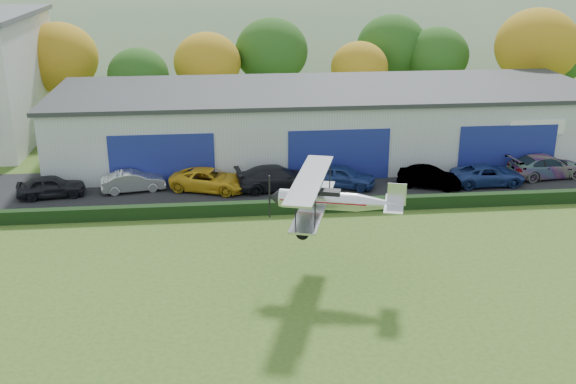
{
  "coord_description": "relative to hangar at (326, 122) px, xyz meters",
  "views": [
    {
      "loc": [
        -3.04,
        -22.08,
        15.41
      ],
      "look_at": [
        0.35,
        10.96,
        3.28
      ],
      "focal_mm": 42.36,
      "sensor_mm": 36.0,
      "label": 1
    }
  ],
  "objects": [
    {
      "name": "car_4",
      "position": [
        0.0,
        -7.54,
        -1.86
      ],
      "size": [
        4.75,
        3.36,
        1.5
      ],
      "primitive_type": "imported",
      "rotation": [
        0.0,
        0.0,
        1.17
      ],
      "color": "navy",
      "rests_on": "apron"
    },
    {
      "name": "car_2",
      "position": [
        -8.86,
        -7.31,
        -1.89
      ],
      "size": [
        5.69,
        4.01,
        1.44
      ],
      "primitive_type": "imported",
      "rotation": [
        0.0,
        0.0,
        1.22
      ],
      "color": "gold",
      "rests_on": "apron"
    },
    {
      "name": "distant_hills",
      "position": [
        -9.38,
        112.02,
        -15.7
      ],
      "size": [
        430.0,
        196.0,
        56.0
      ],
      "color": "#4C6642",
      "rests_on": "ground"
    },
    {
      "name": "car_7",
      "position": [
        14.57,
        -6.97,
        -1.81
      ],
      "size": [
        5.72,
        2.86,
        1.6
      ],
      "primitive_type": "imported",
      "rotation": [
        0.0,
        0.0,
        1.69
      ],
      "color": "gray",
      "rests_on": "apron"
    },
    {
      "name": "ground",
      "position": [
        -5.0,
        -27.98,
        -2.66
      ],
      "size": [
        300.0,
        300.0,
        0.0
      ],
      "primitive_type": "plane",
      "color": "#3E5A1C",
      "rests_on": "ground"
    },
    {
      "name": "biplane",
      "position": [
        -2.99,
        -20.3,
        1.41
      ],
      "size": [
        6.59,
        7.46,
        2.79
      ],
      "rotation": [
        0.0,
        0.0,
        -0.29
      ],
      "color": "silver"
    },
    {
      "name": "car_1",
      "position": [
        -13.89,
        -6.96,
        -1.92
      ],
      "size": [
        4.36,
        2.2,
        1.37
      ],
      "primitive_type": "imported",
      "rotation": [
        0.0,
        0.0,
        1.76
      ],
      "color": "silver",
      "rests_on": "apron"
    },
    {
      "name": "hedge",
      "position": [
        -2.0,
        -11.78,
        -2.26
      ],
      "size": [
        46.0,
        0.6,
        0.8
      ],
      "primitive_type": "cube",
      "color": "black",
      "rests_on": "ground"
    },
    {
      "name": "car_5",
      "position": [
        5.79,
        -8.26,
        -1.91
      ],
      "size": [
        4.46,
        2.94,
        1.39
      ],
      "primitive_type": "imported",
      "rotation": [
        0.0,
        0.0,
        1.19
      ],
      "color": "gray",
      "rests_on": "apron"
    },
    {
      "name": "tree_belt",
      "position": [
        -4.15,
        12.64,
        2.95
      ],
      "size": [
        75.7,
        13.22,
        10.12
      ],
      "color": "#3D2614",
      "rests_on": "ground"
    },
    {
      "name": "apron",
      "position": [
        -2.0,
        -6.98,
        -2.63
      ],
      "size": [
        48.0,
        9.0,
        0.05
      ],
      "primitive_type": "cube",
      "color": "black",
      "rests_on": "ground"
    },
    {
      "name": "car_0",
      "position": [
        -19.03,
        -7.53,
        -1.88
      ],
      "size": [
        4.45,
        2.33,
        1.45
      ],
      "primitive_type": "imported",
      "rotation": [
        0.0,
        0.0,
        1.72
      ],
      "color": "black",
      "rests_on": "apron"
    },
    {
      "name": "hangar",
      "position": [
        0.0,
        0.0,
        0.0
      ],
      "size": [
        40.6,
        12.6,
        5.3
      ],
      "color": "#B2B7BC",
      "rests_on": "ground"
    },
    {
      "name": "car_3",
      "position": [
        -4.42,
        -7.58,
        -1.81
      ],
      "size": [
        5.78,
        2.98,
        1.6
      ],
      "primitive_type": "imported",
      "rotation": [
        0.0,
        0.0,
        1.71
      ],
      "color": "black",
      "rests_on": "apron"
    },
    {
      "name": "car_6",
      "position": [
        9.9,
        -8.1,
        -1.92
      ],
      "size": [
        4.97,
        2.35,
        1.37
      ],
      "primitive_type": "imported",
      "rotation": [
        0.0,
        0.0,
        1.59
      ],
      "color": "navy",
      "rests_on": "apron"
    }
  ]
}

